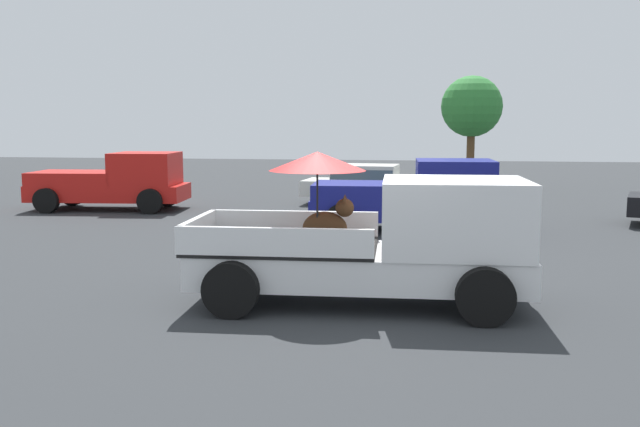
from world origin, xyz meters
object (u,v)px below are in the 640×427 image
(parked_sedan_far, at_px, (367,182))
(pickup_truck_far, at_px, (115,182))
(pickup_truck_red, at_px, (415,196))
(pickup_truck_main, at_px, (389,240))

(parked_sedan_far, bearing_deg, pickup_truck_far, -156.27)
(pickup_truck_red, xyz_separation_m, parked_sedan_far, (-1.65, 5.42, -0.13))
(pickup_truck_main, distance_m, pickup_truck_red, 7.24)
(pickup_truck_main, bearing_deg, parked_sedan_far, 93.99)
(pickup_truck_red, bearing_deg, pickup_truck_main, -94.72)
(pickup_truck_main, relative_size, pickup_truck_far, 1.04)
(pickup_truck_red, bearing_deg, pickup_truck_far, 160.64)
(pickup_truck_red, bearing_deg, parked_sedan_far, 104.44)
(pickup_truck_main, height_order, pickup_truck_red, pickup_truck_main)
(pickup_truck_main, xyz_separation_m, pickup_truck_far, (-9.09, 10.07, -0.11))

